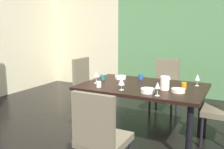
{
  "coord_description": "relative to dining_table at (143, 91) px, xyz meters",
  "views": [
    {
      "loc": [
        1.9,
        -2.58,
        1.49
      ],
      "look_at": [
        0.31,
        0.5,
        0.85
      ],
      "focal_mm": 40.0,
      "sensor_mm": 36.0,
      "label": 1
    }
  ],
  "objects": [
    {
      "name": "serving_bowl_corner",
      "position": [
        -0.45,
        0.26,
        0.1
      ],
      "size": [
        0.17,
        0.17,
        0.05
      ],
      "primitive_type": "cylinder",
      "color": "white",
      "rests_on": "dining_table"
    },
    {
      "name": "chair_left_far",
      "position": [
        -1.05,
        0.25,
        -0.11
      ],
      "size": [
        0.45,
        0.44,
        1.02
      ],
      "rotation": [
        0.0,
        0.0,
        -1.57
      ],
      "color": "brown",
      "rests_on": "ground_plane"
    },
    {
      "name": "wine_glass_front",
      "position": [
        -0.14,
        -0.36,
        0.19
      ],
      "size": [
        0.08,
        0.08,
        0.15
      ],
      "color": "silver",
      "rests_on": "dining_table"
    },
    {
      "name": "wine_glass_east",
      "position": [
        0.33,
        -0.42,
        0.2
      ],
      "size": [
        0.06,
        0.06,
        0.16
      ],
      "color": "silver",
      "rests_on": "dining_table"
    },
    {
      "name": "dining_table",
      "position": [
        0.0,
        0.0,
        0.0
      ],
      "size": [
        1.61,
        1.08,
        0.74
      ],
      "color": "black",
      "rests_on": "ground_plane"
    },
    {
      "name": "wine_glass_north",
      "position": [
        0.65,
        0.3,
        0.19
      ],
      "size": [
        0.06,
        0.06,
        0.16
      ],
      "color": "silver",
      "rests_on": "dining_table"
    },
    {
      "name": "chair_head_far",
      "position": [
        -0.02,
        1.21,
        -0.13
      ],
      "size": [
        0.44,
        0.45,
        0.96
      ],
      "rotation": [
        0.0,
        0.0,
        3.14
      ],
      "color": "brown",
      "rests_on": "ground_plane"
    },
    {
      "name": "cup_right",
      "position": [
        -0.65,
        0.07,
        0.12
      ],
      "size": [
        0.07,
        0.07,
        0.07
      ],
      "primitive_type": "cylinder",
      "color": "#21675E",
      "rests_on": "dining_table"
    },
    {
      "name": "ground_plane",
      "position": [
        -0.77,
        -0.5,
        -0.67
      ],
      "size": [
        5.7,
        6.14,
        0.02
      ],
      "primitive_type": "cube",
      "color": "black"
    },
    {
      "name": "cup_rear",
      "position": [
        -0.47,
        -0.37,
        0.12
      ],
      "size": [
        0.07,
        0.07,
        0.08
      ],
      "primitive_type": "cylinder",
      "color": "silver",
      "rests_on": "dining_table"
    },
    {
      "name": "serving_bowl_south",
      "position": [
        0.51,
        -0.16,
        0.1
      ],
      "size": [
        0.16,
        0.16,
        0.04
      ],
      "primitive_type": "cylinder",
      "color": "beige",
      "rests_on": "dining_table"
    },
    {
      "name": "cup_near_window",
      "position": [
        0.53,
        0.04,
        0.12
      ],
      "size": [
        0.07,
        0.07,
        0.08
      ],
      "primitive_type": "cylinder",
      "color": "#B78013",
      "rests_on": "dining_table"
    },
    {
      "name": "garden_window_panel",
      "position": [
        0.25,
        2.52,
        0.69
      ],
      "size": [
        3.64,
        0.1,
        2.69
      ],
      "primitive_type": "cube",
      "color": "#4F7E4A",
      "rests_on": "ground_plane"
    },
    {
      "name": "chair_head_near",
      "position": [
        0.03,
        -1.21,
        -0.14
      ],
      "size": [
        0.44,
        0.44,
        0.95
      ],
      "color": "brown",
      "rests_on": "ground_plane"
    },
    {
      "name": "pitcher_near_shelf",
      "position": [
        0.33,
        -0.11,
        0.17
      ],
      "size": [
        0.13,
        0.11,
        0.17
      ],
      "color": "white",
      "rests_on": "dining_table"
    },
    {
      "name": "wine_glass_west",
      "position": [
        -0.62,
        -0.17,
        0.2
      ],
      "size": [
        0.07,
        0.07,
        0.16
      ],
      "color": "silver",
      "rests_on": "dining_table"
    },
    {
      "name": "cup_center",
      "position": [
        -0.17,
        0.37,
        0.12
      ],
      "size": [
        0.07,
        0.07,
        0.08
      ],
      "primitive_type": "cylinder",
      "color": "#27508E",
      "rests_on": "dining_table"
    },
    {
      "name": "back_panel_interior",
      "position": [
        -2.6,
        2.52,
        0.69
      ],
      "size": [
        2.05,
        0.1,
        2.69
      ],
      "primitive_type": "cube",
      "color": "beige",
      "rests_on": "ground_plane"
    },
    {
      "name": "serving_bowl_left",
      "position": [
        0.19,
        -0.35,
        0.11
      ],
      "size": [
        0.16,
        0.16,
        0.05
      ],
      "primitive_type": "cylinder",
      "color": "silver",
      "rests_on": "dining_table"
    }
  ]
}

